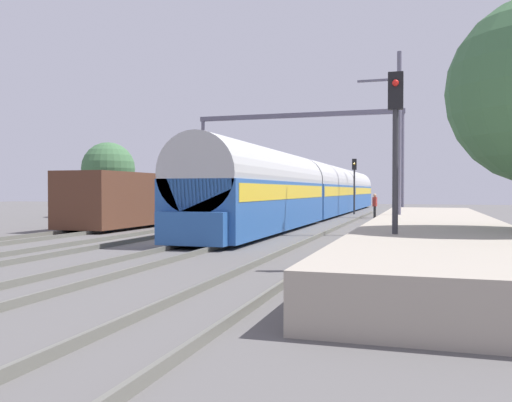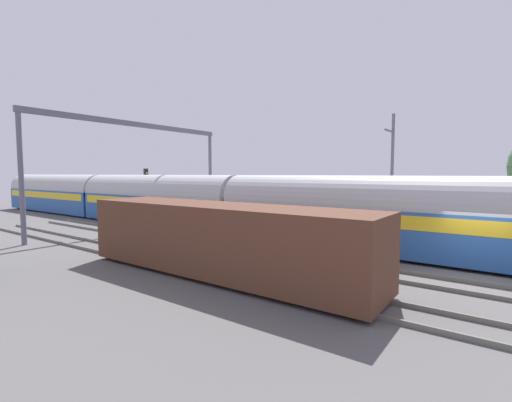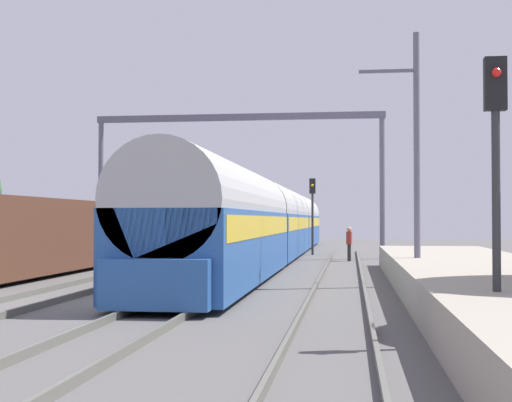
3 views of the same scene
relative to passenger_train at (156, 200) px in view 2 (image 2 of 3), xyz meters
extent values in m
plane|color=#595656|center=(-1.92, -21.85, -1.97)|extent=(120.00, 120.00, 0.00)
cube|color=#616158|center=(-8.39, -21.85, -1.89)|extent=(0.08, 60.00, 0.16)
cube|color=#616158|center=(-6.95, -21.85, -1.89)|extent=(0.08, 60.00, 0.16)
cube|color=#616158|center=(-4.55, -21.85, -1.89)|extent=(0.08, 60.00, 0.16)
cube|color=#616158|center=(-3.12, -21.85, -1.89)|extent=(0.08, 60.00, 0.16)
cube|color=#616158|center=(-0.72, -21.85, -1.89)|extent=(0.08, 60.00, 0.16)
cube|color=#616158|center=(0.72, -21.85, -1.89)|extent=(0.08, 60.00, 0.16)
cube|color=#616158|center=(3.12, -21.85, -1.89)|extent=(0.08, 60.00, 0.16)
cube|color=#616158|center=(4.55, -21.85, -1.89)|extent=(0.08, 60.00, 0.16)
cube|color=#A39989|center=(7.65, -19.85, -1.52)|extent=(4.40, 28.00, 0.90)
cube|color=#28569E|center=(0.00, -16.31, -0.71)|extent=(2.90, 16.00, 2.20)
cube|color=gold|center=(0.00, -16.31, -0.08)|extent=(2.93, 15.36, 0.64)
cylinder|color=#B1B1B1|center=(0.00, -16.31, 0.59)|extent=(2.84, 16.00, 2.84)
cube|color=#28569E|center=(0.00, 0.04, -0.71)|extent=(2.90, 16.00, 2.20)
cube|color=gold|center=(0.00, 0.04, -0.08)|extent=(2.93, 15.36, 0.64)
cylinder|color=#B1B1B1|center=(0.00, 0.04, 0.59)|extent=(2.84, 16.00, 2.84)
cube|color=#28569E|center=(0.00, 16.39, -0.71)|extent=(2.90, 16.00, 2.20)
cube|color=gold|center=(0.00, 16.39, -0.08)|extent=(2.93, 15.36, 0.64)
cylinder|color=#B1B1B1|center=(0.00, 16.39, 0.59)|extent=(2.84, 16.00, 2.84)
cube|color=#563323|center=(-7.67, -13.57, -0.46)|extent=(2.80, 13.00, 2.70)
cube|color=black|center=(-7.67, -13.57, -1.76)|extent=(2.52, 11.96, 0.10)
cylinder|color=#282828|center=(4.09, -2.62, -1.55)|extent=(0.21, 0.21, 0.85)
cube|color=maroon|center=(4.09, -2.62, -0.80)|extent=(0.30, 0.43, 0.64)
sphere|color=tan|center=(4.09, -2.62, -0.36)|extent=(0.24, 0.24, 0.24)
cylinder|color=#2D2D33|center=(1.92, 3.80, -0.16)|extent=(0.14, 0.14, 3.63)
cube|color=black|center=(1.92, 3.80, 2.11)|extent=(0.36, 0.20, 0.90)
sphere|color=yellow|center=(1.92, 3.68, 2.15)|extent=(0.16, 0.16, 0.16)
cylinder|color=slate|center=(-9.67, -0.37, 1.78)|extent=(0.28, 0.28, 7.50)
cylinder|color=slate|center=(5.84, -0.37, 1.78)|extent=(0.28, 0.28, 7.50)
cube|color=slate|center=(-1.92, -0.37, 5.71)|extent=(15.91, 0.24, 0.36)
cylinder|color=slate|center=(6.24, -16.40, 2.03)|extent=(0.20, 0.20, 8.00)
cube|color=slate|center=(5.34, -16.40, 4.83)|extent=(1.80, 0.10, 0.10)
camera|label=1|loc=(7.20, -40.80, -0.01)|focal=37.99mm
camera|label=2|loc=(-18.20, -22.94, 2.10)|focal=24.96mm
camera|label=3|loc=(4.16, -39.90, 0.13)|focal=51.62mm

